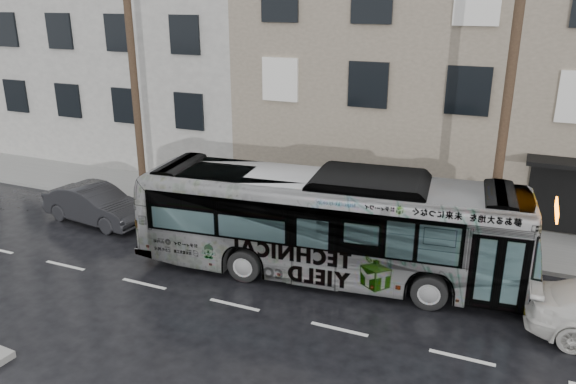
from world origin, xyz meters
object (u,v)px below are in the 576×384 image
at_px(utility_pole_rear, 136,97).
at_px(dark_sedan, 96,204).
at_px(bus, 329,224).
at_px(sign_post, 527,231).
at_px(utility_pole_front, 504,127).

bearing_deg(utility_pole_rear, dark_sedan, -104.25).
xyz_separation_m(utility_pole_rear, bus, (9.33, -2.85, -2.93)).
height_order(utility_pole_rear, bus, utility_pole_rear).
distance_m(utility_pole_rear, sign_post, 15.46).
distance_m(sign_post, bus, 6.45).
distance_m(utility_pole_front, utility_pole_rear, 14.00).
relative_size(utility_pole_front, dark_sedan, 2.01).
bearing_deg(bus, utility_pole_rear, 66.97).
bearing_deg(dark_sedan, utility_pole_front, -74.48).
distance_m(utility_pole_front, bus, 6.21).
bearing_deg(dark_sedan, utility_pole_rear, -7.69).
height_order(bus, dark_sedan, bus).
xyz_separation_m(bus, dark_sedan, (-9.91, 0.55, -0.98)).
bearing_deg(bus, utility_pole_front, -64.63).
height_order(utility_pole_front, bus, utility_pole_front).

